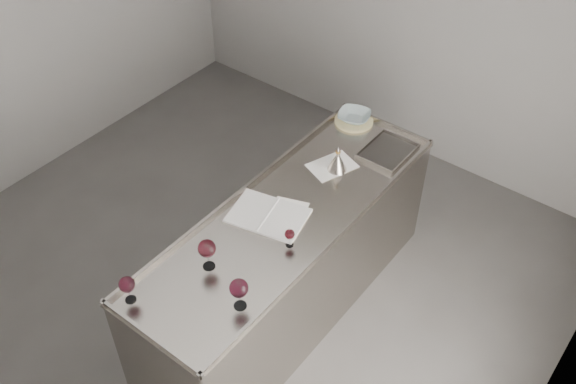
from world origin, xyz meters
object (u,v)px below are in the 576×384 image
Objects in this scene: wine_glass_middle at (207,249)px; notebook at (268,215)px; counter at (288,262)px; wine_glass_left at (127,285)px; ceramic_bowl at (354,116)px; wine_funnel at (337,163)px; wine_glass_right at (239,289)px; wine_glass_small at (290,235)px.

notebook is (0.01, 0.54, -0.14)m from wine_glass_middle.
notebook is at bearing -132.55° from counter.
wine_glass_left is 0.75× the size of ceramic_bowl.
wine_funnel is at bearing 69.24° from notebook.
ceramic_bowl is at bearing 93.92° from wine_glass_middle.
wine_funnel is (0.09, 0.64, 0.06)m from notebook.
ceramic_bowl is (-0.22, 1.08, 0.52)m from counter.
wine_glass_left is 0.62m from wine_glass_right.
wine_glass_middle is at bearing -94.66° from wine_funnel.
notebook is 2.65× the size of wine_funnel.
wine_glass_small is at bearing 57.59° from wine_glass_middle.
wine_funnel is (-0.00, 0.55, 0.53)m from counter.
wine_glass_middle reaches higher than wine_funnel.
wine_glass_left is at bearing -111.51° from wine_glass_middle.
wine_glass_middle is 1.19m from wine_funnel.
wine_funnel reaches higher than notebook.
wine_glass_right reaches higher than counter.
wine_glass_left is 1.65m from wine_funnel.
notebook is (-0.26, 0.11, -0.08)m from wine_glass_small.
ceramic_bowl is at bearing 111.83° from wine_funnel.
wine_glass_right is at bearing -72.35° from counter.
wine_glass_left reaches higher than ceramic_bowl.
wine_glass_left is at bearing -146.06° from wine_glass_right.
wine_glass_right is (0.51, 0.34, 0.02)m from wine_glass_left.
wine_glass_left is 1.01m from notebook.
wine_glass_small is (0.17, -0.21, 0.56)m from counter.
wine_glass_middle is at bearing -104.10° from notebook.
ceramic_bowl is 1.18× the size of wine_funnel.
wine_glass_right reaches higher than notebook.
wine_glass_left is 0.88× the size of wine_funnel.
wine_glass_left is 0.86× the size of wine_glass_middle.
wine_glass_small is 0.29m from notebook.
ceramic_bowl is (0.06, 2.16, -0.08)m from wine_glass_left.
wine_glass_middle is 1.02× the size of wine_funnel.
wine_glass_left is at bearing -104.28° from counter.
wine_glass_small is (0.27, 0.42, -0.06)m from wine_glass_middle.
counter is at bearing 107.65° from wine_glass_right.
wine_glass_small is 0.62× the size of wine_funnel.
wine_glass_left reaches higher than counter.
ceramic_bowl is (-0.13, 1.18, 0.04)m from notebook.
wine_glass_middle and wine_glass_right have the same top height.
wine_glass_small is at bearing -73.29° from ceramic_bowl.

